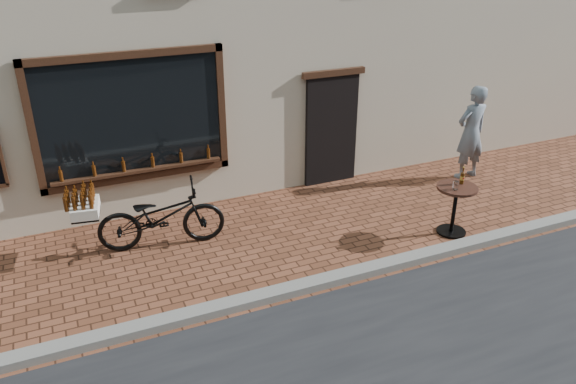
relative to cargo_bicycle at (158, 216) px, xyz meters
name	(u,v)px	position (x,y,z in m)	size (l,w,h in m)	color
ground	(322,294)	(1.83, -2.27, -0.55)	(90.00, 90.00, 0.00)	#572E1C
kerb	(316,283)	(1.83, -2.07, -0.49)	(90.00, 0.25, 0.12)	slate
cargo_bicycle	(158,216)	(0.00, 0.00, 0.00)	(2.46, 1.01, 1.14)	black
bistro_table	(456,200)	(4.67, -1.55, 0.08)	(0.68, 0.68, 1.16)	black
pedestrian	(471,133)	(6.45, 0.26, 0.43)	(0.71, 0.47, 1.95)	slate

